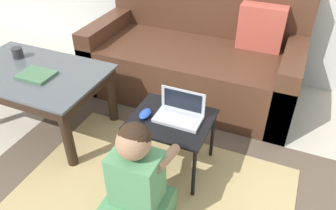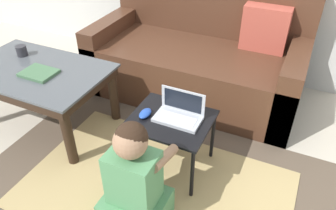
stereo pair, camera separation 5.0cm
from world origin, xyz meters
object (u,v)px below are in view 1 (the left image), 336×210
couch (196,57)px  cup_on_table (18,53)px  laptop_desk (171,125)px  computer_mouse (145,114)px  person_seated (137,184)px  coffee_table (34,80)px  laptop (179,114)px  book_on_table (36,75)px

couch → cup_on_table: size_ratio=22.21×
couch → laptop_desk: bearing=-79.8°
couch → computer_mouse: bearing=-88.9°
laptop_desk → person_seated: bearing=-89.3°
coffee_table → computer_mouse: coffee_table is taller
laptop → person_seated: 0.52m
person_seated → cup_on_table: 1.48m
laptop_desk → laptop: bearing=27.9°
coffee_table → computer_mouse: 0.92m
couch → coffee_table: couch is taller
coffee_table → book_on_table: (0.08, -0.04, 0.08)m
laptop → person_seated: person_seated is taller
computer_mouse → coffee_table: bearing=177.0°
computer_mouse → book_on_table: size_ratio=0.47×
coffee_table → laptop_desk: size_ratio=2.08×
couch → cup_on_table: couch is taller
laptop_desk → coffee_table: bearing=179.3°
computer_mouse → book_on_table: book_on_table is taller
computer_mouse → person_seated: bearing=-69.4°
cup_on_table → book_on_table: cup_on_table is taller
person_seated → cup_on_table: (-1.32, 0.61, 0.23)m
laptop_desk → laptop: size_ratio=1.75×
couch → person_seated: 1.48m
cup_on_table → laptop_desk: bearing=-6.0°
laptop_desk → cup_on_table: (-1.32, 0.14, 0.18)m
person_seated → book_on_table: person_seated is taller
computer_mouse → book_on_table: bearing=179.7°
couch → coffee_table: (-0.90, -0.98, 0.10)m
computer_mouse → cup_on_table: (-1.16, 0.18, 0.11)m
laptop_desk → book_on_table: (-1.00, -0.03, 0.15)m
computer_mouse → book_on_table: 0.85m
coffee_table → person_seated: bearing=-24.1°
couch → person_seated: bearing=-82.8°
laptop → person_seated: bearing=-94.4°
cup_on_table → book_on_table: 0.36m
couch → book_on_table: (-0.82, -1.02, 0.18)m
couch → coffee_table: 1.34m
cup_on_table → computer_mouse: bearing=-8.6°
laptop_desk → person_seated: (0.01, -0.47, -0.05)m
couch → laptop_desk: 1.01m
person_seated → computer_mouse: bearing=110.6°
laptop_desk → book_on_table: size_ratio=2.12×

